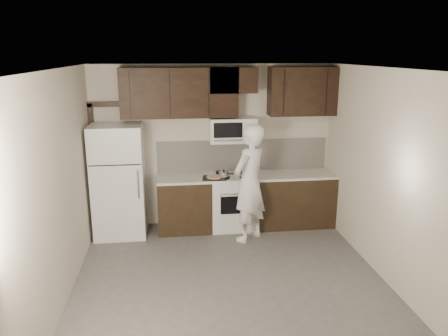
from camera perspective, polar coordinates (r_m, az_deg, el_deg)
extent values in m
plane|color=#504D4B|center=(5.74, 1.03, -15.23)|extent=(4.50, 4.50, 0.00)
plane|color=beige|center=(7.36, -1.41, 2.91)|extent=(4.00, 0.00, 4.00)
plane|color=white|center=(4.97, 1.17, 12.79)|extent=(4.50, 4.50, 0.00)
cube|color=black|center=(7.28, -5.17, -4.78)|extent=(0.87, 0.62, 0.87)
cube|color=black|center=(7.56, 9.06, -4.15)|extent=(1.32, 0.62, 0.87)
cube|color=beige|center=(7.14, -5.25, -1.34)|extent=(0.87, 0.64, 0.04)
cube|color=beige|center=(7.43, 9.20, -0.83)|extent=(1.32, 0.64, 0.04)
cube|color=white|center=(7.34, 1.21, -4.46)|extent=(0.76, 0.62, 0.89)
cube|color=white|center=(7.21, 1.23, -1.05)|extent=(0.76, 0.62, 0.02)
cube|color=black|center=(7.04, 1.58, -4.86)|extent=(0.50, 0.01, 0.30)
cylinder|color=silver|center=(6.94, 1.63, -3.40)|extent=(0.55, 0.02, 0.02)
cylinder|color=black|center=(7.03, -0.04, -1.24)|extent=(0.20, 0.20, 0.03)
cylinder|color=black|center=(7.08, 2.85, -1.13)|extent=(0.20, 0.20, 0.03)
cylinder|color=black|center=(7.32, -0.33, -0.58)|extent=(0.20, 0.20, 0.03)
cylinder|color=black|center=(7.37, 2.45, -0.49)|extent=(0.20, 0.20, 0.03)
cube|color=beige|center=(7.45, 2.44, 1.71)|extent=(2.90, 0.02, 0.54)
cube|color=black|center=(7.02, -5.85, 9.76)|extent=(1.85, 0.35, 0.78)
cube|color=black|center=(7.34, 10.19, 9.84)|extent=(1.10, 0.35, 0.78)
cube|color=black|center=(7.07, 1.14, 11.42)|extent=(0.76, 0.35, 0.40)
cube|color=white|center=(7.15, 1.13, 5.00)|extent=(0.76, 0.38, 0.40)
cube|color=black|center=(6.94, 0.54, 4.95)|extent=(0.46, 0.01, 0.24)
cube|color=silver|center=(7.00, 3.48, 5.01)|extent=(0.18, 0.01, 0.24)
cylinder|color=silver|center=(6.95, 0.57, 3.62)|extent=(0.46, 0.02, 0.02)
cube|color=white|center=(7.13, -13.58, -1.64)|extent=(0.80, 0.72, 1.80)
cube|color=black|center=(6.69, -14.08, 0.35)|extent=(0.77, 0.01, 0.02)
cylinder|color=silver|center=(6.72, -11.15, -2.09)|extent=(0.03, 0.03, 0.45)
cube|color=black|center=(7.46, -16.52, 0.08)|extent=(0.08, 0.08, 2.10)
cube|color=black|center=(7.24, -15.47, 8.03)|extent=(0.50, 0.08, 0.08)
cylinder|color=silver|center=(7.02, -0.04, -0.89)|extent=(0.15, 0.15, 0.12)
sphere|color=black|center=(7.00, -0.04, -0.31)|extent=(0.03, 0.03, 0.03)
cylinder|color=black|center=(7.01, 0.92, -0.76)|extent=(0.15, 0.04, 0.02)
cube|color=black|center=(7.02, -1.25, -1.31)|extent=(0.41, 0.33, 0.02)
cylinder|color=beige|center=(7.02, -1.26, -1.16)|extent=(0.28, 0.28, 0.02)
imported|color=silver|center=(6.73, 3.33, -2.03)|extent=(0.79, 0.79, 1.84)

